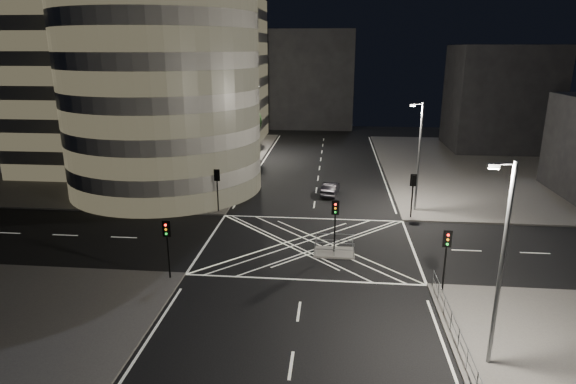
# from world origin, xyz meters

# --- Properties ---
(ground) EXTENTS (120.00, 120.00, 0.00)m
(ground) POSITION_xyz_m (0.00, 0.00, 0.00)
(ground) COLOR black
(ground) RESTS_ON ground
(sidewalk_far_left) EXTENTS (42.00, 42.00, 0.15)m
(sidewalk_far_left) POSITION_xyz_m (-29.00, 27.00, 0.07)
(sidewalk_far_left) COLOR #53504E
(sidewalk_far_left) RESTS_ON ground
(sidewalk_far_right) EXTENTS (42.00, 42.00, 0.15)m
(sidewalk_far_right) POSITION_xyz_m (29.00, 27.00, 0.07)
(sidewalk_far_right) COLOR #53504E
(sidewalk_far_right) RESTS_ON ground
(central_island) EXTENTS (3.00, 2.00, 0.15)m
(central_island) POSITION_xyz_m (2.00, -1.50, 0.07)
(central_island) COLOR slate
(central_island) RESTS_ON ground
(office_tower_curved) EXTENTS (30.00, 29.00, 27.20)m
(office_tower_curved) POSITION_xyz_m (-20.74, 18.74, 12.65)
(office_tower_curved) COLOR gray
(office_tower_curved) RESTS_ON sidewalk_far_left
(office_block_rear) EXTENTS (24.00, 16.00, 22.00)m
(office_block_rear) POSITION_xyz_m (-22.00, 42.00, 11.15)
(office_block_rear) COLOR gray
(office_block_rear) RESTS_ON sidewalk_far_left
(building_right_far) EXTENTS (14.00, 12.00, 15.00)m
(building_right_far) POSITION_xyz_m (26.00, 40.00, 7.65)
(building_right_far) COLOR black
(building_right_far) RESTS_ON sidewalk_far_right
(building_far_end) EXTENTS (18.00, 8.00, 18.00)m
(building_far_end) POSITION_xyz_m (-4.00, 58.00, 9.00)
(building_far_end) COLOR black
(building_far_end) RESTS_ON ground
(tree_a) EXTENTS (4.04, 4.04, 6.27)m
(tree_a) POSITION_xyz_m (-10.50, 9.00, 4.09)
(tree_a) COLOR black
(tree_a) RESTS_ON sidewalk_far_left
(tree_b) EXTENTS (5.16, 5.16, 8.33)m
(tree_b) POSITION_xyz_m (-10.50, 15.00, 5.51)
(tree_b) COLOR black
(tree_b) RESTS_ON sidewalk_far_left
(tree_c) EXTENTS (3.92, 3.92, 7.17)m
(tree_c) POSITION_xyz_m (-10.50, 21.00, 5.05)
(tree_c) COLOR black
(tree_c) RESTS_ON sidewalk_far_left
(tree_d) EXTENTS (5.36, 5.36, 8.54)m
(tree_d) POSITION_xyz_m (-10.50, 27.00, 5.60)
(tree_d) COLOR black
(tree_d) RESTS_ON sidewalk_far_left
(tree_e) EXTENTS (3.83, 3.83, 6.76)m
(tree_e) POSITION_xyz_m (-10.50, 33.00, 4.69)
(tree_e) COLOR black
(tree_e) RESTS_ON sidewalk_far_left
(traffic_signal_fl) EXTENTS (0.55, 0.22, 4.00)m
(traffic_signal_fl) POSITION_xyz_m (-8.80, 6.80, 2.91)
(traffic_signal_fl) COLOR black
(traffic_signal_fl) RESTS_ON sidewalk_far_left
(traffic_signal_nl) EXTENTS (0.55, 0.22, 4.00)m
(traffic_signal_nl) POSITION_xyz_m (-8.80, -6.80, 2.91)
(traffic_signal_nl) COLOR black
(traffic_signal_nl) RESTS_ON sidewalk_near_left
(traffic_signal_fr) EXTENTS (0.55, 0.22, 4.00)m
(traffic_signal_fr) POSITION_xyz_m (8.80, 6.80, 2.91)
(traffic_signal_fr) COLOR black
(traffic_signal_fr) RESTS_ON sidewalk_far_right
(traffic_signal_nr) EXTENTS (0.55, 0.22, 4.00)m
(traffic_signal_nr) POSITION_xyz_m (8.80, -6.80, 2.91)
(traffic_signal_nr) COLOR black
(traffic_signal_nr) RESTS_ON sidewalk_near_right
(traffic_signal_island) EXTENTS (0.55, 0.22, 4.00)m
(traffic_signal_island) POSITION_xyz_m (2.00, -1.50, 2.91)
(traffic_signal_island) COLOR black
(traffic_signal_island) RESTS_ON central_island
(street_lamp_left_near) EXTENTS (1.25, 0.25, 10.00)m
(street_lamp_left_near) POSITION_xyz_m (-9.44, 12.00, 5.54)
(street_lamp_left_near) COLOR slate
(street_lamp_left_near) RESTS_ON sidewalk_far_left
(street_lamp_left_far) EXTENTS (1.25, 0.25, 10.00)m
(street_lamp_left_far) POSITION_xyz_m (-9.44, 30.00, 5.54)
(street_lamp_left_far) COLOR slate
(street_lamp_left_far) RESTS_ON sidewalk_far_left
(street_lamp_right_far) EXTENTS (1.25, 0.25, 10.00)m
(street_lamp_right_far) POSITION_xyz_m (9.44, 9.00, 5.54)
(street_lamp_right_far) COLOR slate
(street_lamp_right_far) RESTS_ON sidewalk_far_right
(street_lamp_right_near) EXTENTS (1.25, 0.25, 10.00)m
(street_lamp_right_near) POSITION_xyz_m (9.44, -14.00, 5.54)
(street_lamp_right_near) COLOR slate
(street_lamp_right_near) RESTS_ON sidewalk_near_right
(railing_near_right) EXTENTS (0.06, 11.70, 1.10)m
(railing_near_right) POSITION_xyz_m (8.30, -12.15, 0.70)
(railing_near_right) COLOR slate
(railing_near_right) RESTS_ON sidewalk_near_right
(railing_island_south) EXTENTS (2.80, 0.06, 1.10)m
(railing_island_south) POSITION_xyz_m (2.00, -2.40, 0.70)
(railing_island_south) COLOR slate
(railing_island_south) RESTS_ON central_island
(railing_island_north) EXTENTS (2.80, 0.06, 1.10)m
(railing_island_north) POSITION_xyz_m (2.00, -0.60, 0.70)
(railing_island_north) COLOR slate
(railing_island_north) RESTS_ON central_island
(sedan) EXTENTS (2.03, 4.34, 1.38)m
(sedan) POSITION_xyz_m (1.50, 13.42, 0.69)
(sedan) COLOR black
(sedan) RESTS_ON ground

